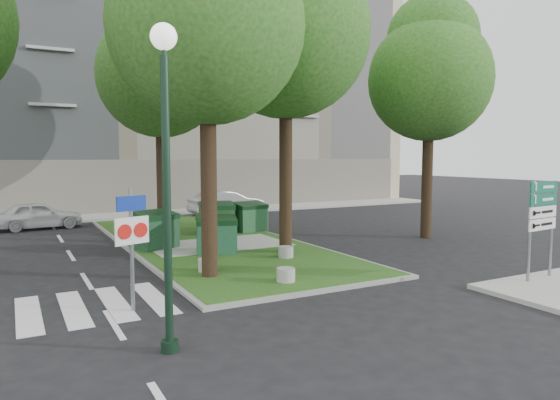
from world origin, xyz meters
TOP-DOWN VIEW (x-y plane):
  - ground at (0.00, 0.00)m, footprint 120.00×120.00m
  - median_island at (0.50, 8.00)m, footprint 6.00×16.00m
  - median_kerb at (0.50, 8.00)m, footprint 6.30×16.30m
  - building_sidewalk at (0.00, 18.50)m, footprint 42.00×3.00m
  - zebra_crossing at (-3.75, 1.50)m, footprint 5.00×3.00m
  - apartment_building at (0.00, 26.00)m, footprint 41.00×12.00m
  - tree_median_near_left at (-1.41, 2.56)m, footprint 5.20×5.20m
  - tree_median_near_right at (2.09, 4.56)m, footprint 5.60×5.60m
  - tree_median_mid at (-0.91, 9.06)m, footprint 4.80×4.80m
  - tree_median_far at (2.29, 12.06)m, footprint 5.80×5.80m
  - tree_street_right at (9.09, 5.06)m, footprint 5.00×5.00m
  - dumpster_a at (-1.73, 7.35)m, footprint 1.72×1.48m
  - dumpster_b at (-0.13, 5.52)m, footprint 1.58×1.31m
  - dumpster_c at (1.47, 9.59)m, footprint 1.61×1.26m
  - dumpster_d at (3.00, 9.52)m, footprint 1.52×1.17m
  - bollard_left at (-1.36, 3.08)m, footprint 0.51×0.51m
  - bollard_right at (1.57, 3.71)m, footprint 0.50×0.50m
  - bollard_mid at (0.03, 0.97)m, footprint 0.49×0.49m
  - litter_bin at (3.20, 11.74)m, footprint 0.46×0.46m
  - street_lamp at (-3.90, -1.95)m, footprint 0.44×0.44m
  - traffic_sign_pole at (-3.96, 0.71)m, footprint 0.78×0.31m
  - directional_sign at (6.18, -2.00)m, footprint 1.30×0.21m
  - car_white at (-5.12, 15.50)m, footprint 3.93×1.87m
  - car_silver at (4.72, 16.33)m, footprint 4.44×1.82m

SIDE VIEW (x-z plane):
  - ground at x=0.00m, z-range 0.00..0.00m
  - zebra_crossing at x=-3.75m, z-range 0.00..0.01m
  - median_kerb at x=0.50m, z-range 0.00..0.10m
  - median_island at x=0.50m, z-range 0.00..0.12m
  - building_sidewalk at x=0.00m, z-range 0.00..0.12m
  - bollard_mid at x=0.03m, z-range 0.12..0.47m
  - bollard_right at x=1.57m, z-range 0.12..0.47m
  - bollard_left at x=-1.36m, z-range 0.12..0.48m
  - litter_bin at x=3.20m, z-range 0.12..0.92m
  - car_white at x=-5.12m, z-range 0.00..1.30m
  - car_silver at x=4.72m, z-range 0.00..1.43m
  - dumpster_b at x=-0.13m, z-range 0.09..1.36m
  - dumpster_d at x=3.00m, z-range 0.09..1.38m
  - dumpster_c at x=1.47m, z-range 0.09..1.44m
  - dumpster_a at x=-1.73m, z-range 0.09..1.44m
  - traffic_sign_pole at x=-3.96m, z-range 0.38..3.09m
  - directional_sign at x=6.18m, z-range 0.55..3.16m
  - street_lamp at x=-3.90m, z-range 0.72..6.30m
  - tree_median_mid at x=-0.91m, z-range 1.98..11.97m
  - tree_street_right at x=9.09m, z-range 1.95..12.02m
  - tree_median_near_left at x=-1.41m, z-range 2.05..12.58m
  - tree_median_near_right at x=2.09m, z-range 2.26..13.72m
  - apartment_building at x=0.00m, z-range 0.00..16.00m
  - tree_median_far at x=2.29m, z-range 2.36..14.28m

